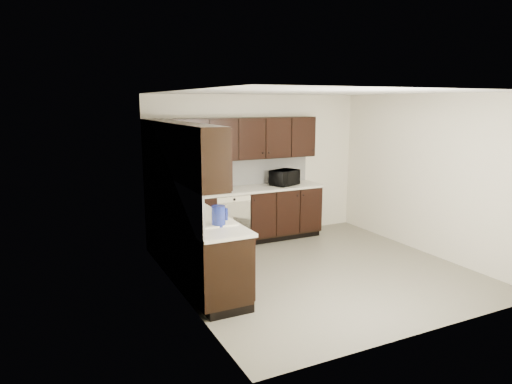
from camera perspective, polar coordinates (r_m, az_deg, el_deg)
floor at (r=6.69m, az=7.76°, el=-9.68°), size 4.00×4.00×0.00m
ceiling at (r=6.26m, az=8.37°, el=12.24°), size 4.00×4.00×0.00m
wall_back at (r=8.07m, az=0.09°, el=3.18°), size 4.00×0.02×2.50m
wall_left at (r=5.51m, az=-9.47°, el=-0.71°), size 0.02×4.00×2.50m
wall_right at (r=7.65m, az=20.58°, el=2.03°), size 0.02×4.00×2.50m
wall_front at (r=4.87m, az=21.32°, el=-2.90°), size 4.00×0.02×2.50m
lower_cabinets at (r=7.05m, az=-4.09°, el=-4.99°), size 3.00×2.80×0.90m
countertop at (r=6.92m, az=-4.16°, el=-0.96°), size 3.03×2.83×0.04m
backsplash at (r=6.99m, az=-6.43°, el=1.29°), size 3.00×2.80×0.48m
upper_cabinets at (r=6.85m, az=-5.30°, el=6.09°), size 3.00×2.80×0.70m
dishwasher at (r=7.39m, az=-2.77°, el=-3.13°), size 0.58×0.04×0.78m
sink at (r=5.68m, az=-6.23°, el=-4.10°), size 0.54×0.82×0.42m
microwave at (r=8.00m, az=3.59°, el=1.82°), size 0.57×0.49×0.27m
soap_bottle_a at (r=5.70m, az=-4.49°, el=-2.49°), size 0.10×0.10×0.18m
soap_bottle_b at (r=6.68m, az=-10.35°, el=-0.40°), size 0.10×0.10×0.22m
toaster_oven at (r=7.22m, az=-11.41°, el=0.46°), size 0.43×0.36×0.23m
storage_bin at (r=6.69m, az=-9.66°, el=-0.64°), size 0.41×0.31×0.16m
blue_pitcher at (r=5.36m, az=-4.71°, el=-3.01°), size 0.20×0.20×0.24m
teal_tumbler at (r=6.94m, az=-9.13°, el=-0.04°), size 0.10×0.10×0.20m
paper_towel_roll at (r=6.37m, az=-7.49°, el=-0.33°), size 0.19×0.19×0.34m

